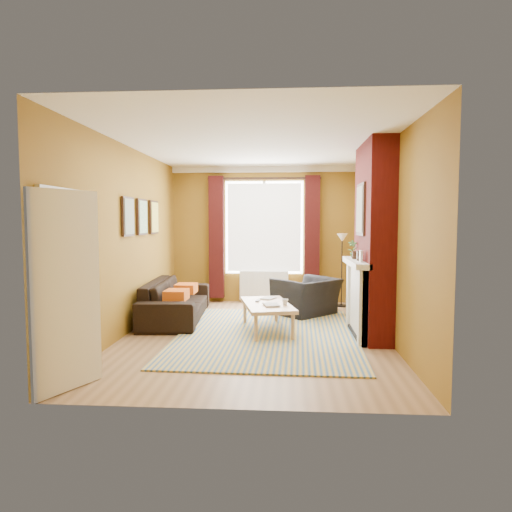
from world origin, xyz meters
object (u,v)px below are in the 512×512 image
armchair (306,297)px  floor_lamp (342,249)px  wicker_stool (306,297)px  sofa (176,300)px  coffee_table (267,306)px

armchair → floor_lamp: bearing=-174.3°
armchair → wicker_stool: armchair is taller
sofa → wicker_stool: sofa is taller
sofa → floor_lamp: 3.37m
sofa → floor_lamp: size_ratio=1.60×
wicker_stool → floor_lamp: bearing=20.2°
wicker_stool → floor_lamp: floor_lamp is taller
floor_lamp → sofa: bearing=-155.2°
coffee_table → floor_lamp: (1.37, 2.16, 0.74)m
armchair → wicker_stool: (0.02, 0.62, -0.10)m
sofa → coffee_table: 1.78m
armchair → wicker_stool: 0.62m
sofa → floor_lamp: bearing=-69.1°
sofa → wicker_stool: bearing=-67.7°
coffee_table → floor_lamp: floor_lamp is taller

